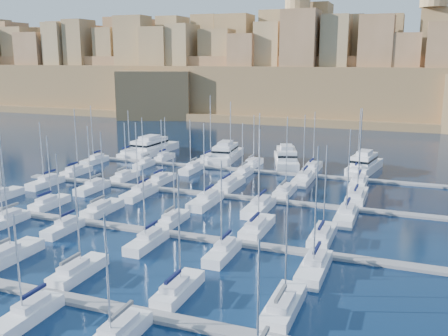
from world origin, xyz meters
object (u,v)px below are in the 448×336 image
at_px(sailboat_4, 178,289).
at_px(motor_yacht_c, 286,158).
at_px(motor_yacht_a, 151,147).
at_px(sailboat_2, 7,255).
at_px(motor_yacht_b, 226,154).
at_px(motor_yacht_d, 364,164).

bearing_deg(sailboat_4, motor_yacht_c, 94.50).
xyz_separation_m(motor_yacht_a, motor_yacht_c, (37.75, -1.38, 0.00)).
bearing_deg(motor_yacht_a, sailboat_4, -58.93).
height_order(sailboat_2, motor_yacht_c, sailboat_2).
distance_m(sailboat_4, motor_yacht_b, 73.59).
bearing_deg(motor_yacht_a, motor_yacht_c, -2.09).
xyz_separation_m(sailboat_2, motor_yacht_d, (37.42, 69.03, 0.95)).
xyz_separation_m(motor_yacht_c, motor_yacht_d, (18.41, -0.68, -0.00)).
height_order(sailboat_4, motor_yacht_c, sailboat_4).
distance_m(sailboat_2, motor_yacht_b, 69.83).
bearing_deg(motor_yacht_c, motor_yacht_b, 179.90).
xyz_separation_m(sailboat_4, motor_yacht_a, (-43.29, 71.85, 0.99)).
bearing_deg(sailboat_4, motor_yacht_a, 121.07).
height_order(motor_yacht_a, motor_yacht_c, same).
bearing_deg(motor_yacht_d, motor_yacht_a, 177.90).
distance_m(motor_yacht_c, motor_yacht_d, 18.42).
relative_size(sailboat_4, motor_yacht_d, 0.86).
relative_size(sailboat_4, motor_yacht_c, 0.78).
relative_size(motor_yacht_c, motor_yacht_d, 1.10).
bearing_deg(motor_yacht_c, sailboat_4, -85.50).
height_order(sailboat_2, motor_yacht_a, sailboat_2).
relative_size(sailboat_2, sailboat_4, 1.25).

